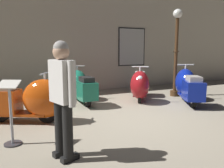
# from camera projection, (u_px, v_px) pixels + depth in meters

# --- Properties ---
(ground_plane) EXTENTS (60.00, 60.00, 0.00)m
(ground_plane) POSITION_uv_depth(u_px,v_px,m) (135.00, 119.00, 4.98)
(ground_plane) COLOR gray
(showroom_back_wall) EXTENTS (18.00, 0.63, 3.99)m
(showroom_back_wall) POSITION_uv_depth(u_px,v_px,m) (78.00, 38.00, 8.18)
(showroom_back_wall) COLOR #BCB29E
(showroom_back_wall) RESTS_ON ground
(scooter_0) EXTENTS (1.79, 1.26, 1.08)m
(scooter_0) POSITION_uv_depth(u_px,v_px,m) (31.00, 100.00, 4.67)
(scooter_0) COLOR black
(scooter_0) RESTS_ON ground
(scooter_1) EXTENTS (0.57, 1.76, 1.07)m
(scooter_1) POSITION_uv_depth(u_px,v_px,m) (80.00, 86.00, 6.59)
(scooter_1) COLOR black
(scooter_1) RESTS_ON ground
(scooter_2) EXTENTS (1.35, 1.77, 1.08)m
(scooter_2) POSITION_uv_depth(u_px,v_px,m) (140.00, 85.00, 6.76)
(scooter_2) COLOR black
(scooter_2) RESTS_ON ground
(scooter_3) EXTENTS (1.36, 1.84, 1.11)m
(scooter_3) POSITION_uv_depth(u_px,v_px,m) (187.00, 85.00, 6.58)
(scooter_3) COLOR black
(scooter_3) RESTS_ON ground
(lamppost) EXTENTS (0.30, 0.30, 2.86)m
(lamppost) POSITION_uv_depth(u_px,v_px,m) (176.00, 48.00, 7.27)
(lamppost) COLOR #472D19
(lamppost) RESTS_ON ground
(visitor_0) EXTENTS (0.35, 0.54, 1.66)m
(visitor_0) POSITION_uv_depth(u_px,v_px,m) (62.00, 92.00, 3.02)
(visitor_0) COLOR black
(visitor_0) RESTS_ON ground
(info_stanchion) EXTENTS (0.39, 0.34, 1.06)m
(info_stanchion) POSITION_uv_depth(u_px,v_px,m) (11.00, 119.00, 3.56)
(info_stanchion) COLOR #333338
(info_stanchion) RESTS_ON ground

